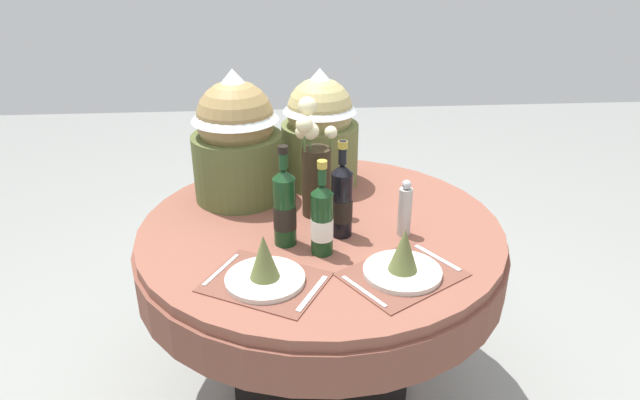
# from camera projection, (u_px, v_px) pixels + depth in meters

# --- Properties ---
(ground) EXTENTS (8.00, 8.00, 0.00)m
(ground) POSITION_uv_depth(u_px,v_px,m) (321.00, 386.00, 2.37)
(ground) COLOR gray
(dining_table) EXTENTS (1.32, 1.32, 0.76)m
(dining_table) POSITION_uv_depth(u_px,v_px,m) (321.00, 255.00, 2.10)
(dining_table) COLOR brown
(dining_table) RESTS_ON ground
(place_setting_left) EXTENTS (0.42, 0.39, 0.16)m
(place_setting_left) POSITION_uv_depth(u_px,v_px,m) (265.00, 269.00, 1.69)
(place_setting_left) COLOR brown
(place_setting_left) RESTS_ON dining_table
(place_setting_right) EXTENTS (0.43, 0.40, 0.16)m
(place_setting_right) POSITION_uv_depth(u_px,v_px,m) (403.00, 262.00, 1.73)
(place_setting_right) COLOR brown
(place_setting_right) RESTS_ON dining_table
(flower_vase) EXTENTS (0.15, 0.13, 0.43)m
(flower_vase) POSITION_uv_depth(u_px,v_px,m) (315.00, 167.00, 2.04)
(flower_vase) COLOR #332819
(flower_vase) RESTS_ON dining_table
(wine_bottle_left) EXTENTS (0.07, 0.07, 0.34)m
(wine_bottle_left) POSITION_uv_depth(u_px,v_px,m) (342.00, 200.00, 1.92)
(wine_bottle_left) COLOR black
(wine_bottle_left) RESTS_ON dining_table
(wine_bottle_centre) EXTENTS (0.08, 0.08, 0.35)m
(wine_bottle_centre) POSITION_uv_depth(u_px,v_px,m) (285.00, 207.00, 1.87)
(wine_bottle_centre) COLOR #143819
(wine_bottle_centre) RESTS_ON dining_table
(wine_bottle_right) EXTENTS (0.07, 0.07, 0.32)m
(wine_bottle_right) POSITION_uv_depth(u_px,v_px,m) (322.00, 219.00, 1.82)
(wine_bottle_right) COLOR #143819
(wine_bottle_right) RESTS_ON dining_table
(pepper_mill) EXTENTS (0.05, 0.05, 0.20)m
(pepper_mill) POSITION_uv_depth(u_px,v_px,m) (405.00, 210.00, 1.94)
(pepper_mill) COLOR #B7B2AD
(pepper_mill) RESTS_ON dining_table
(gift_tub_back_left) EXTENTS (0.34, 0.34, 0.50)m
(gift_tub_back_left) POSITION_uv_depth(u_px,v_px,m) (236.00, 132.00, 2.14)
(gift_tub_back_left) COLOR #566033
(gift_tub_back_left) RESTS_ON dining_table
(gift_tub_back_centre) EXTENTS (0.31, 0.31, 0.47)m
(gift_tub_back_centre) POSITION_uv_depth(u_px,v_px,m) (320.00, 124.00, 2.28)
(gift_tub_back_centre) COLOR olive
(gift_tub_back_centre) RESTS_ON dining_table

